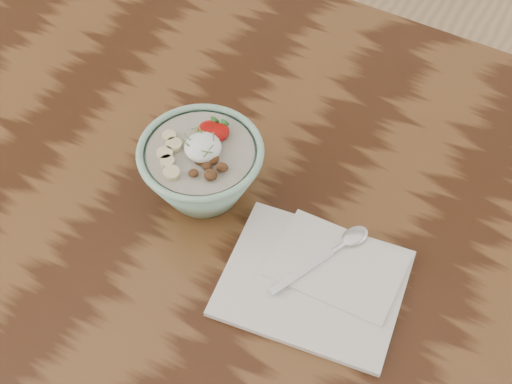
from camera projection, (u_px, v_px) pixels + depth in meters
table at (184, 187)px, 114.85cm from camera, size 160.00×90.00×75.00cm
breakfast_bowl at (202, 168)px, 97.80cm from camera, size 17.18×17.18×11.59cm
napkin at (318, 279)px, 93.26cm from camera, size 25.38×21.61×1.42cm
spoon at (342, 245)px, 95.07cm from camera, size 8.47×15.74×0.86cm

